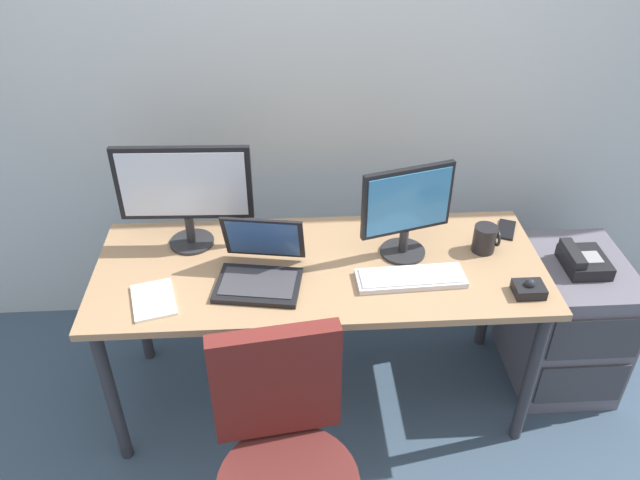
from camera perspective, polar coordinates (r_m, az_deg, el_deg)
The scene contains 13 objects.
ground_plane at distance 2.95m, azimuth -0.00°, elevation -13.66°, with size 8.00×8.00×0.00m, color #384B5F.
back_wall at distance 2.76m, azimuth -0.89°, elevation 17.82°, with size 6.00×0.10×2.80m, color silver.
desk at distance 2.50m, azimuth -0.00°, elevation -3.66°, with size 1.75×0.69×0.73m.
file_cabinet at distance 3.03m, azimuth 21.32°, elevation -6.82°, with size 0.42×0.53×0.62m.
desk_phone at distance 2.81m, azimuth 22.76°, elevation -1.75°, with size 0.17×0.20×0.09m.
monitor_main at distance 2.49m, azimuth -12.21°, elevation 4.51°, with size 0.53×0.18×0.44m.
monitor_side at distance 2.42m, azimuth 7.89°, elevation 2.88°, with size 0.36×0.18×0.38m.
keyboard at distance 2.39m, azimuth 8.23°, elevation -3.43°, with size 0.42×0.15×0.03m.
laptop at distance 2.36m, azimuth -5.46°, elevation -2.50°, with size 0.35×0.34×0.23m.
trackball_mouse at distance 2.43m, azimuth 18.44°, elevation -4.21°, with size 0.11×0.09×0.07m.
coffee_mug at distance 2.58m, azimuth 14.77°, elevation 0.12°, with size 0.10×0.09×0.11m.
paper_notepad at distance 2.36m, azimuth -14.88°, elevation -5.29°, with size 0.15×0.21×0.01m, color white.
cell_phone at distance 2.76m, azimuth 16.54°, elevation 0.92°, with size 0.07×0.14×0.01m, color black.
Camera 1 is at (-0.12, -1.94, 2.22)m, focal length 35.25 mm.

